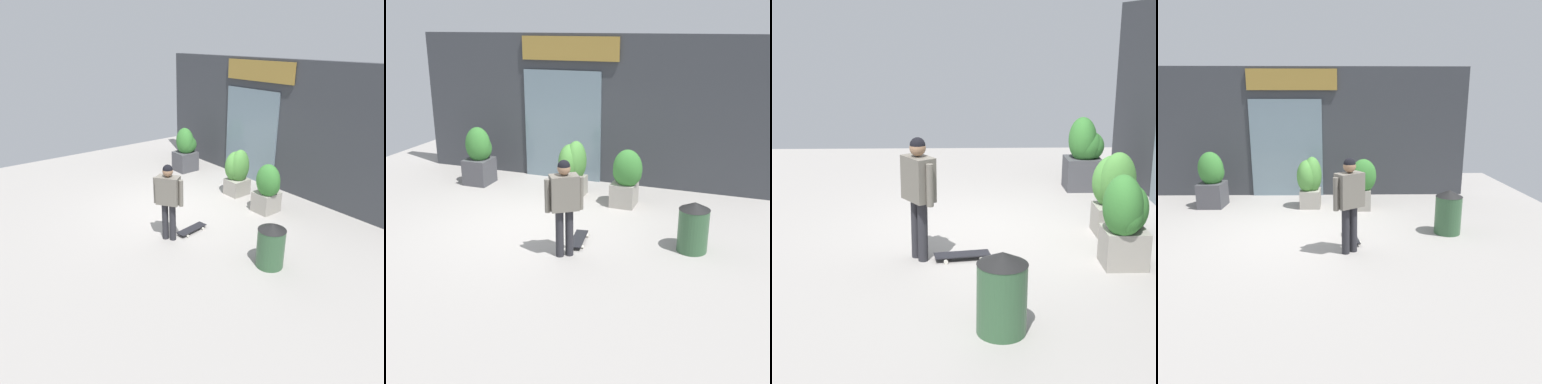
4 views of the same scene
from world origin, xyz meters
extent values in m
plane|color=#9E9993|center=(0.00, 0.00, 0.00)|extent=(12.00, 12.00, 0.00)
cube|color=#383A3F|center=(0.00, 3.03, 1.69)|extent=(8.43, 0.25, 3.38)
cube|color=slate|center=(-0.57, 2.88, 1.29)|extent=(1.90, 0.06, 2.57)
cube|color=olive|center=(-0.37, 2.86, 3.05)|extent=(2.32, 0.05, 0.53)
cylinder|color=#28282D|center=(0.98, -1.08, 0.40)|extent=(0.13, 0.13, 0.80)
cylinder|color=#28282D|center=(1.11, -0.99, 0.40)|extent=(0.13, 0.13, 0.80)
cube|color=#6B665B|center=(1.04, -1.03, 1.09)|extent=(0.51, 0.47, 0.57)
cylinder|color=#6B665B|center=(0.82, -1.18, 1.05)|extent=(0.09, 0.09, 0.54)
cylinder|color=#6B665B|center=(1.26, -0.88, 1.05)|extent=(0.09, 0.09, 0.54)
sphere|color=#997051|center=(1.04, -1.03, 1.48)|extent=(0.21, 0.21, 0.21)
sphere|color=black|center=(1.04, -1.03, 1.51)|extent=(0.20, 0.20, 0.20)
cube|color=black|center=(1.08, -0.48, 0.07)|extent=(0.32, 0.75, 0.02)
cylinder|color=silver|center=(0.93, -0.27, 0.03)|extent=(0.04, 0.06, 0.05)
cylinder|color=silver|center=(1.16, -0.23, 0.03)|extent=(0.04, 0.06, 0.05)
cylinder|color=silver|center=(1.00, -0.73, 0.03)|extent=(0.04, 0.06, 0.05)
cylinder|color=silver|center=(1.23, -0.69, 0.03)|extent=(0.04, 0.06, 0.05)
cube|color=gray|center=(0.14, 1.75, 0.21)|extent=(0.48, 0.55, 0.42)
ellipsoid|color=#4C8C3D|center=(0.08, 1.79, 0.71)|extent=(0.42, 0.47, 0.67)
ellipsoid|color=#4C8C3D|center=(0.20, 1.76, 0.79)|extent=(0.45, 0.52, 0.86)
ellipsoid|color=#4C8C3D|center=(0.07, 1.73, 0.76)|extent=(0.48, 0.60, 0.79)
cube|color=gray|center=(1.33, 1.56, 0.24)|extent=(0.49, 0.54, 0.49)
ellipsoid|color=#387A33|center=(1.40, 1.52, 0.70)|extent=(0.59, 0.42, 0.51)
ellipsoid|color=#387A33|center=(1.28, 1.64, 0.74)|extent=(0.44, 0.40, 0.60)
ellipsoid|color=#387A33|center=(1.41, 1.48, 0.82)|extent=(0.60, 0.48, 0.78)
cube|color=#47474C|center=(-2.25, 1.81, 0.30)|extent=(0.58, 0.63, 0.59)
ellipsoid|color=#387A33|center=(-2.21, 1.84, 0.84)|extent=(0.53, 0.57, 0.59)
ellipsoid|color=#387A33|center=(-2.26, 1.96, 0.81)|extent=(0.53, 0.46, 0.51)
ellipsoid|color=#387A33|center=(-2.23, 1.79, 0.94)|extent=(0.59, 0.50, 0.81)
cylinder|color=#335938|center=(2.96, -0.13, 0.37)|extent=(0.50, 0.50, 0.73)
cone|color=black|center=(2.96, -0.13, 0.79)|extent=(0.51, 0.51, 0.12)
camera|label=1|loc=(6.70, -4.77, 3.85)|focal=34.84mm
camera|label=2|loc=(3.74, -7.70, 3.59)|focal=45.67mm
camera|label=3|loc=(8.15, -0.63, 2.96)|focal=54.53mm
camera|label=4|loc=(0.95, -6.64, 2.44)|focal=33.25mm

